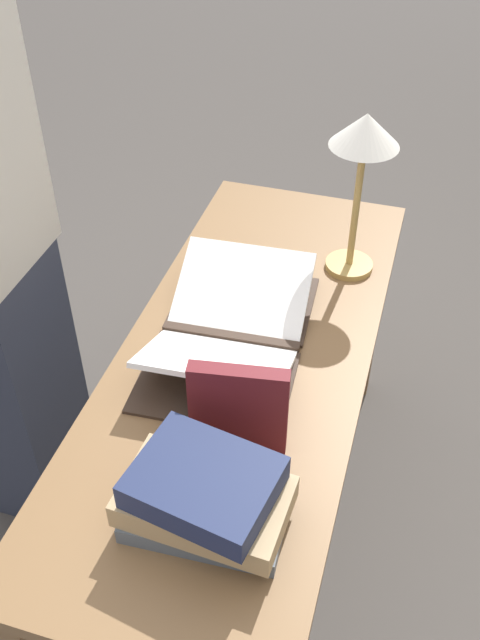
{
  "coord_description": "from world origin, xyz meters",
  "views": [
    {
      "loc": [
        1.14,
        0.33,
        1.87
      ],
      "look_at": [
        -0.02,
        -0.02,
        0.81
      ],
      "focal_mm": 40.0,
      "sensor_mm": 36.0,
      "label": 1
    }
  ],
  "objects_px": {
    "book_standing_upright": "(238,408)",
    "coffee_mug": "(212,397)",
    "book_stack_tall": "(205,498)",
    "reading_lamp": "(363,148)",
    "open_book": "(231,330)"
  },
  "relations": [
    {
      "from": "reading_lamp",
      "to": "open_book",
      "type": "bearing_deg",
      "value": -30.76
    },
    {
      "from": "open_book",
      "to": "reading_lamp",
      "type": "distance_m",
      "value": 0.53
    },
    {
      "from": "book_standing_upright",
      "to": "reading_lamp",
      "type": "height_order",
      "value": "reading_lamp"
    },
    {
      "from": "book_standing_upright",
      "to": "reading_lamp",
      "type": "bearing_deg",
      "value": 161.63
    },
    {
      "from": "open_book",
      "to": "book_standing_upright",
      "type": "distance_m",
      "value": 0.31
    },
    {
      "from": "book_standing_upright",
      "to": "coffee_mug",
      "type": "bearing_deg",
      "value": -136.54
    },
    {
      "from": "book_standing_upright",
      "to": "coffee_mug",
      "type": "relative_size",
      "value": 1.67
    },
    {
      "from": "reading_lamp",
      "to": "book_stack_tall",
      "type": "bearing_deg",
      "value": -7.76
    },
    {
      "from": "open_book",
      "to": "reading_lamp",
      "type": "bearing_deg",
      "value": 145.96
    },
    {
      "from": "open_book",
      "to": "book_stack_tall",
      "type": "relative_size",
      "value": 1.85
    },
    {
      "from": "book_standing_upright",
      "to": "reading_lamp",
      "type": "relative_size",
      "value": 0.48
    },
    {
      "from": "book_standing_upright",
      "to": "book_stack_tall",
      "type": "bearing_deg",
      "value": -9.94
    },
    {
      "from": "reading_lamp",
      "to": "coffee_mug",
      "type": "xyz_separation_m",
      "value": [
        0.59,
        -0.19,
        -0.29
      ]
    },
    {
      "from": "open_book",
      "to": "reading_lamp",
      "type": "relative_size",
      "value": 1.31
    },
    {
      "from": "book_standing_upright",
      "to": "coffee_mug",
      "type": "distance_m",
      "value": 0.11
    }
  ]
}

